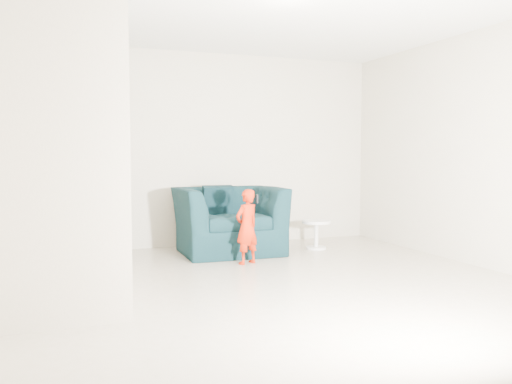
# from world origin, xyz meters

# --- Properties ---
(floor) EXTENTS (5.50, 5.50, 0.00)m
(floor) POSITION_xyz_m (0.00, 0.00, 0.00)
(floor) COLOR gray
(floor) RESTS_ON ground
(ceiling) EXTENTS (5.50, 5.50, 0.00)m
(ceiling) POSITION_xyz_m (0.00, 0.00, 2.70)
(ceiling) COLOR silver
(ceiling) RESTS_ON back_wall
(back_wall) EXTENTS (5.00, 0.00, 5.00)m
(back_wall) POSITION_xyz_m (0.00, 2.75, 1.35)
(back_wall) COLOR #B2A791
(back_wall) RESTS_ON floor
(right_wall) EXTENTS (0.00, 5.50, 5.50)m
(right_wall) POSITION_xyz_m (2.50, 0.00, 1.35)
(right_wall) COLOR #B2A791
(right_wall) RESTS_ON floor
(armchair) EXTENTS (1.34, 1.17, 0.85)m
(armchair) POSITION_xyz_m (0.10, 2.06, 0.43)
(armchair) COLOR black
(armchair) RESTS_ON floor
(toddler) EXTENTS (0.38, 0.32, 0.88)m
(toddler) POSITION_xyz_m (0.07, 1.28, 0.44)
(toddler) COLOR #A11505
(toddler) RESTS_ON floor
(side_table) EXTENTS (0.39, 0.39, 0.39)m
(side_table) POSITION_xyz_m (1.29, 1.90, 0.26)
(side_table) COLOR silver
(side_table) RESTS_ON floor
(staircase) EXTENTS (1.02, 3.03, 3.62)m
(staircase) POSITION_xyz_m (-2.00, 0.55, 0.95)
(staircase) COLOR #ADA089
(staircase) RESTS_ON floor
(cushion) EXTENTS (0.41, 0.20, 0.41)m
(cushion) POSITION_xyz_m (0.01, 2.30, 0.67)
(cushion) COLOR black
(cushion) RESTS_ON armchair
(throw) EXTENTS (0.04, 0.43, 0.48)m
(throw) POSITION_xyz_m (-0.46, 2.06, 0.54)
(throw) COLOR black
(throw) RESTS_ON armchair
(phone) EXTENTS (0.02, 0.05, 0.10)m
(phone) POSITION_xyz_m (0.18, 1.26, 0.77)
(phone) COLOR black
(phone) RESTS_ON toddler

